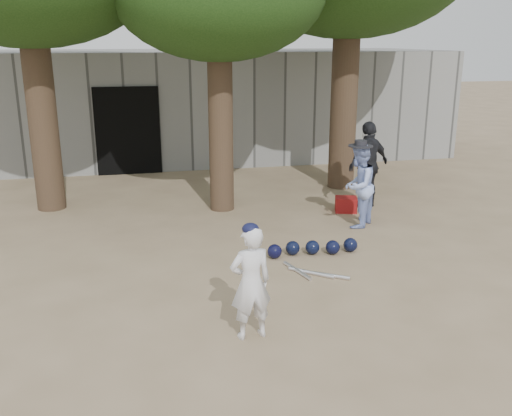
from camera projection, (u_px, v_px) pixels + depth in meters
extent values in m
plane|color=#937C5E|center=(228.00, 300.00, 7.58)|extent=(70.00, 70.00, 0.00)
imported|color=white|center=(251.00, 283.00, 6.47)|extent=(0.54, 0.40, 1.36)
imported|color=#9CB3F2|center=(358.00, 186.00, 10.35)|extent=(0.93, 0.94, 1.53)
imported|color=black|center=(368.00, 165.00, 11.55)|extent=(1.12, 0.80, 1.76)
cube|color=maroon|center=(346.00, 205.00, 11.40)|extent=(0.49, 0.43, 0.30)
cube|color=gray|center=(175.00, 113.00, 14.64)|extent=(16.00, 0.35, 3.00)
cube|color=black|center=(128.00, 131.00, 14.32)|extent=(1.60, 0.08, 2.20)
cube|color=slate|center=(168.00, 103.00, 16.98)|extent=(16.00, 5.00, 3.00)
sphere|color=black|center=(275.00, 251.00, 8.99)|extent=(0.23, 0.23, 0.23)
sphere|color=black|center=(293.00, 248.00, 9.14)|extent=(0.23, 0.23, 0.23)
sphere|color=black|center=(312.00, 247.00, 9.16)|extent=(0.23, 0.23, 0.23)
sphere|color=black|center=(333.00, 247.00, 9.17)|extent=(0.23, 0.23, 0.23)
sphere|color=black|center=(350.00, 245.00, 9.27)|extent=(0.23, 0.23, 0.23)
cylinder|color=silver|center=(297.00, 271.00, 8.47)|extent=(0.25, 0.71, 0.06)
cylinder|color=silver|center=(311.00, 273.00, 8.40)|extent=(0.58, 0.51, 0.06)
cylinder|color=silver|center=(326.00, 275.00, 8.32)|extent=(0.63, 0.45, 0.06)
cylinder|color=brown|center=(38.00, 70.00, 10.89)|extent=(0.56, 0.56, 5.50)
cylinder|color=brown|center=(220.00, 84.00, 10.92)|extent=(0.48, 0.48, 5.00)
cylinder|color=brown|center=(346.00, 59.00, 12.55)|extent=(0.60, 0.60, 5.80)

